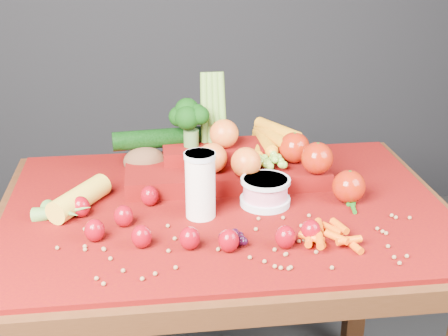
{
  "coord_description": "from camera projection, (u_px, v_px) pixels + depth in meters",
  "views": [
    {
      "loc": [
        -0.17,
        -1.35,
        1.43
      ],
      "look_at": [
        0.0,
        0.02,
        0.85
      ],
      "focal_mm": 50.0,
      "sensor_mm": 36.0,
      "label": 1
    }
  ],
  "objects": [
    {
      "name": "strawberry_scatter",
      "position": [
        176.0,
        224.0,
        1.36
      ],
      "size": [
        0.54,
        0.28,
        0.05
      ],
      "color": "maroon",
      "rests_on": "red_cloth"
    },
    {
      "name": "milk_glass",
      "position": [
        200.0,
        183.0,
        1.42
      ],
      "size": [
        0.07,
        0.07,
        0.16
      ],
      "rotation": [
        0.0,
        0.0,
        -0.0
      ],
      "color": "white",
      "rests_on": "red_cloth"
    },
    {
      "name": "potato",
      "position": [
        145.0,
        161.0,
        1.66
      ],
      "size": [
        0.11,
        0.08,
        0.08
      ],
      "primitive_type": "ellipsoid",
      "color": "#4F2F1B",
      "rests_on": "red_cloth"
    },
    {
      "name": "baby_carrot_pile",
      "position": [
        326.0,
        234.0,
        1.34
      ],
      "size": [
        0.17,
        0.17,
        0.03
      ],
      "primitive_type": null,
      "color": "#E85208",
      "rests_on": "red_cloth"
    },
    {
      "name": "yogurt_bowl",
      "position": [
        265.0,
        191.0,
        1.5
      ],
      "size": [
        0.12,
        0.12,
        0.07
      ],
      "rotation": [
        0.0,
        0.0,
        0.19
      ],
      "color": "silver",
      "rests_on": "red_cloth"
    },
    {
      "name": "red_cloth",
      "position": [
        225.0,
        207.0,
        1.51
      ],
      "size": [
        1.05,
        0.75,
        0.01
      ],
      "primitive_type": "cube",
      "color": "#660C03",
      "rests_on": "table"
    },
    {
      "name": "green_bean_pile",
      "position": [
        351.0,
        198.0,
        1.53
      ],
      "size": [
        0.14,
        0.12,
        0.01
      ],
      "primitive_type": null,
      "color": "#155C15",
      "rests_on": "red_cloth"
    },
    {
      "name": "dark_grape_cluster",
      "position": [
        231.0,
        238.0,
        1.33
      ],
      "size": [
        0.06,
        0.05,
        0.03
      ],
      "primitive_type": null,
      "color": "black",
      "rests_on": "red_cloth"
    },
    {
      "name": "produce_mound",
      "position": [
        234.0,
        157.0,
        1.63
      ],
      "size": [
        0.62,
        0.37,
        0.27
      ],
      "color": "#660C03",
      "rests_on": "red_cloth"
    },
    {
      "name": "corn_ear",
      "position": [
        68.0,
        207.0,
        1.44
      ],
      "size": [
        0.25,
        0.27,
        0.06
      ],
      "rotation": [
        0.0,
        0.0,
        1.01
      ],
      "color": "gold",
      "rests_on": "red_cloth"
    },
    {
      "name": "table",
      "position": [
        225.0,
        243.0,
        1.55
      ],
      "size": [
        1.1,
        0.8,
        0.75
      ],
      "color": "#371C0C",
      "rests_on": "ground"
    },
    {
      "name": "soybean_scatter",
      "position": [
        237.0,
        244.0,
        1.32
      ],
      "size": [
        0.84,
        0.24,
        0.01
      ],
      "primitive_type": null,
      "color": "olive",
      "rests_on": "red_cloth"
    }
  ]
}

